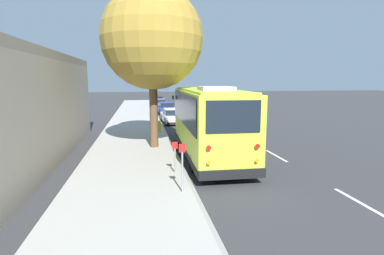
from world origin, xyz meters
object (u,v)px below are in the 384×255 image
(street_tree, at_px, (152,32))
(fire_hydrant, at_px, (159,126))
(parked_sedan_blue, at_px, (166,108))
(sign_post_far, at_px, (175,157))
(parked_sedan_black, at_px, (158,101))
(parked_sedan_white, at_px, (172,116))
(parked_sedan_gray, at_px, (160,104))
(shuttle_bus, at_px, (208,119))
(sign_post_near, at_px, (182,168))

(street_tree, bearing_deg, fire_hydrant, -7.22)
(parked_sedan_blue, bearing_deg, street_tree, 170.52)
(sign_post_far, distance_m, fire_hydrant, 9.89)
(street_tree, bearing_deg, parked_sedan_black, -3.80)
(parked_sedan_blue, relative_size, parked_sedan_black, 1.03)
(sign_post_far, bearing_deg, parked_sedan_black, -2.26)
(parked_sedan_white, height_order, parked_sedan_gray, parked_sedan_white)
(shuttle_bus, distance_m, sign_post_far, 3.72)
(shuttle_bus, distance_m, street_tree, 5.65)
(street_tree, bearing_deg, parked_sedan_blue, -7.04)
(parked_sedan_gray, bearing_deg, fire_hydrant, -179.96)
(sign_post_far, bearing_deg, sign_post_near, -180.00)
(shuttle_bus, xyz_separation_m, parked_sedan_white, (12.30, 0.52, -1.34))
(shuttle_bus, relative_size, parked_sedan_blue, 1.95)
(street_tree, xyz_separation_m, fire_hydrant, (4.79, -0.61, -5.88))
(parked_sedan_gray, distance_m, parked_sedan_black, 5.75)
(shuttle_bus, height_order, sign_post_near, shuttle_bus)
(parked_sedan_black, relative_size, street_tree, 0.48)
(sign_post_far, bearing_deg, parked_sedan_gray, -2.62)
(parked_sedan_blue, bearing_deg, parked_sedan_gray, -0.19)
(sign_post_far, xyz_separation_m, fire_hydrant, (9.89, -0.01, -0.26))
(parked_sedan_white, relative_size, parked_sedan_black, 1.03)
(parked_sedan_gray, bearing_deg, street_tree, 179.38)
(shuttle_bus, xyz_separation_m, parked_sedan_blue, (19.82, 0.46, -1.33))
(street_tree, xyz_separation_m, sign_post_far, (-5.10, -0.60, -5.62))
(parked_sedan_blue, xyz_separation_m, parked_sedan_gray, (6.33, 0.25, -0.02))
(parked_sedan_blue, bearing_deg, parked_sedan_white, 177.06)
(parked_sedan_gray, relative_size, parked_sedan_black, 1.01)
(parked_sedan_gray, bearing_deg, shuttle_bus, -174.47)
(shuttle_bus, relative_size, parked_sedan_white, 1.94)
(parked_sedan_blue, distance_m, sign_post_near, 24.92)
(shuttle_bus, xyz_separation_m, parked_sedan_gray, (26.15, 0.71, -1.35))
(street_tree, relative_size, fire_hydrant, 11.69)
(sign_post_near, relative_size, sign_post_far, 1.29)
(parked_sedan_gray, xyz_separation_m, fire_hydrant, (-19.17, 1.32, -0.03))
(parked_sedan_blue, bearing_deg, sign_post_near, 173.93)
(shuttle_bus, distance_m, parked_sedan_black, 31.93)
(shuttle_bus, relative_size, fire_hydrant, 11.22)
(shuttle_bus, distance_m, parked_sedan_gray, 26.19)
(parked_sedan_gray, distance_m, sign_post_far, 29.09)
(parked_sedan_blue, xyz_separation_m, parked_sedan_black, (12.07, 0.20, -0.02))
(sign_post_far, relative_size, fire_hydrant, 1.59)
(shuttle_bus, height_order, fire_hydrant, shuttle_bus)
(parked_sedan_gray, relative_size, street_tree, 0.48)
(street_tree, bearing_deg, sign_post_near, -175.27)
(shuttle_bus, xyz_separation_m, sign_post_near, (-5.04, 2.04, -0.93))
(parked_sedan_black, bearing_deg, parked_sedan_gray, -177.47)
(parked_sedan_white, distance_m, sign_post_far, 15.29)
(parked_sedan_white, xyz_separation_m, sign_post_near, (-17.34, 1.51, 0.41))
(parked_sedan_black, height_order, fire_hydrant, parked_sedan_black)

